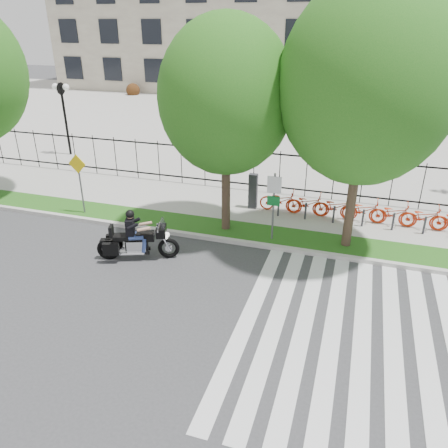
% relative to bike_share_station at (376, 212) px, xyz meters
% --- Properties ---
extents(ground, '(120.00, 120.00, 0.00)m').
position_rel_bike_share_station_xyz_m(ground, '(-5.45, -7.20, -0.62)').
color(ground, '#38383A').
rests_on(ground, ground).
extents(curb, '(60.00, 0.20, 0.15)m').
position_rel_bike_share_station_xyz_m(curb, '(-5.45, -3.10, -0.55)').
color(curb, '#BAB8AF').
rests_on(curb, ground).
extents(grass_verge, '(60.00, 1.50, 0.15)m').
position_rel_bike_share_station_xyz_m(grass_verge, '(-5.45, -2.25, -0.55)').
color(grass_verge, '#225A16').
rests_on(grass_verge, ground).
extents(sidewalk, '(60.00, 3.50, 0.15)m').
position_rel_bike_share_station_xyz_m(sidewalk, '(-5.45, 0.25, -0.55)').
color(sidewalk, '#A4A29A').
rests_on(sidewalk, ground).
extents(plaza, '(80.00, 34.00, 0.10)m').
position_rel_bike_share_station_xyz_m(plaza, '(-5.45, 17.80, -0.57)').
color(plaza, '#A4A29A').
rests_on(plaza, ground).
extents(crosswalk_stripes, '(5.70, 8.00, 0.01)m').
position_rel_bike_share_station_xyz_m(crosswalk_stripes, '(-0.62, -7.20, -0.62)').
color(crosswalk_stripes, silver).
rests_on(crosswalk_stripes, ground).
extents(iron_fence, '(30.00, 0.06, 2.00)m').
position_rel_bike_share_station_xyz_m(iron_fence, '(-5.45, 2.00, 0.53)').
color(iron_fence, black).
rests_on(iron_fence, sidewalk).
extents(lamp_post_left, '(1.06, 0.70, 4.25)m').
position_rel_bike_share_station_xyz_m(lamp_post_left, '(-17.45, 4.80, 2.58)').
color(lamp_post_left, black).
rests_on(lamp_post_left, ground).
extents(street_tree_1, '(4.65, 4.65, 7.59)m').
position_rel_bike_share_station_xyz_m(street_tree_1, '(-5.46, -2.25, 4.44)').
color(street_tree_1, '#382A1E').
rests_on(street_tree_1, grass_verge).
extents(street_tree_2, '(5.44, 5.44, 8.63)m').
position_rel_bike_share_station_xyz_m(street_tree_2, '(-0.97, -2.25, 5.02)').
color(street_tree_2, '#382A1E').
rests_on(street_tree_2, grass_verge).
extents(bike_share_station, '(9.97, 0.85, 1.50)m').
position_rel_bike_share_station_xyz_m(bike_share_station, '(0.00, 0.00, 0.00)').
color(bike_share_station, '#2D2D33').
rests_on(bike_share_station, sidewalk).
extents(sign_pole_regulatory, '(0.50, 0.09, 2.50)m').
position_rel_bike_share_station_xyz_m(sign_pole_regulatory, '(-3.58, -2.62, 1.12)').
color(sign_pole_regulatory, '#59595B').
rests_on(sign_pole_regulatory, grass_verge).
extents(sign_pole_warning, '(0.78, 0.09, 2.49)m').
position_rel_bike_share_station_xyz_m(sign_pole_warning, '(-11.51, -2.62, 1.12)').
color(sign_pole_warning, '#59595B').
rests_on(sign_pole_warning, grass_verge).
extents(motorcycle_rider, '(2.68, 1.36, 2.16)m').
position_rel_bike_share_station_xyz_m(motorcycle_rider, '(-7.68, -5.14, 0.10)').
color(motorcycle_rider, black).
rests_on(motorcycle_rider, ground).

